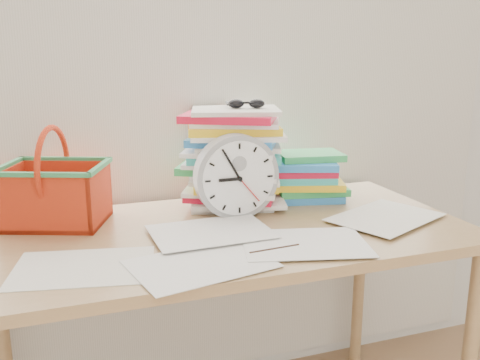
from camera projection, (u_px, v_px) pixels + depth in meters
name	position (u px, v px, depth m)	size (l,w,h in m)	color
curtain	(189.00, 34.00, 1.75)	(2.40, 0.01, 2.50)	silver
desk	(226.00, 253.00, 1.55)	(1.40, 0.70, 0.75)	#9A7548
paper_stack	(233.00, 157.00, 1.74)	(0.32, 0.26, 0.32)	white
clock	(236.00, 176.00, 1.61)	(0.26, 0.26, 0.05)	gray
sunglasses	(246.00, 104.00, 1.71)	(0.14, 0.11, 0.03)	black
book_stack	(306.00, 176.00, 1.83)	(0.27, 0.20, 0.16)	white
basket	(54.00, 177.00, 1.55)	(0.28, 0.22, 0.28)	red
pen	(275.00, 249.00, 1.36)	(0.01, 0.01, 0.14)	black
scattered_papers	(225.00, 227.00, 1.54)	(1.26, 0.42, 0.02)	white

